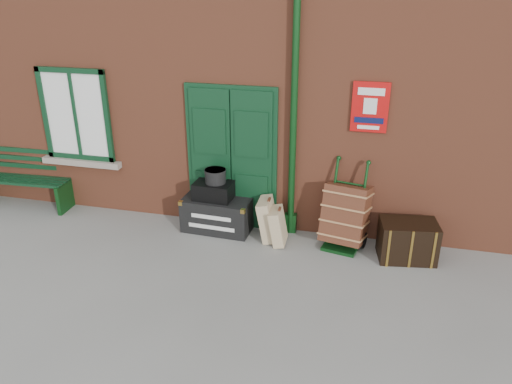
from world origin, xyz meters
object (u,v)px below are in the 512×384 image
(houdini_trunk, at_px, (218,214))
(dark_trunk, at_px, (407,241))
(bench, at_px, (24,177))
(porter_trolley, at_px, (345,215))

(houdini_trunk, height_order, dark_trunk, dark_trunk)
(bench, relative_size, houdini_trunk, 1.57)
(houdini_trunk, distance_m, dark_trunk, 2.88)
(bench, xyz_separation_m, porter_trolley, (5.52, -0.10, -0.02))
(bench, distance_m, houdini_trunk, 3.55)
(bench, distance_m, dark_trunk, 6.42)
(porter_trolley, xyz_separation_m, dark_trunk, (0.90, -0.18, -0.21))
(dark_trunk, bearing_deg, houdini_trunk, 166.86)
(bench, height_order, porter_trolley, porter_trolley)
(porter_trolley, bearing_deg, dark_trunk, 0.17)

